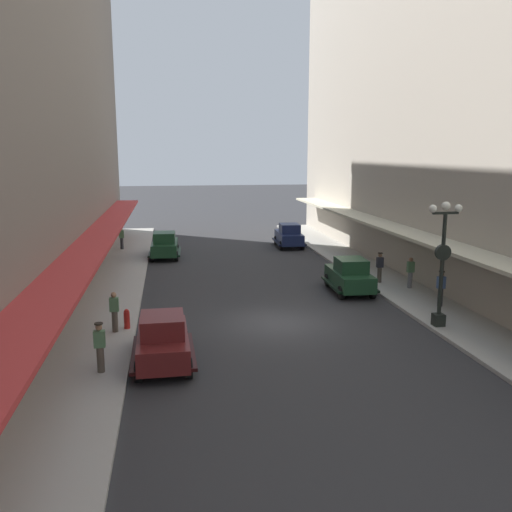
# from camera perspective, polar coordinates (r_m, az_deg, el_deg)

# --- Properties ---
(ground_plane) EXTENTS (200.00, 200.00, 0.00)m
(ground_plane) POSITION_cam_1_polar(r_m,az_deg,el_deg) (23.39, 2.38, -7.09)
(ground_plane) COLOR #2D2D30
(sidewalk_left) EXTENTS (3.00, 60.00, 0.15)m
(sidewalk_left) POSITION_cam_1_polar(r_m,az_deg,el_deg) (23.12, -16.32, -7.56)
(sidewalk_left) COLOR #A8A59E
(sidewalk_left) RESTS_ON ground
(sidewalk_right) EXTENTS (3.00, 60.00, 0.15)m
(sidewalk_right) POSITION_cam_1_polar(r_m,az_deg,el_deg) (25.89, 18.95, -5.73)
(sidewalk_right) COLOR #A8A59E
(sidewalk_right) RESTS_ON ground
(parked_car_0) EXTENTS (2.31, 4.32, 1.84)m
(parked_car_0) POSITION_cam_1_polar(r_m,az_deg,el_deg) (41.78, 3.52, 2.24)
(parked_car_0) COLOR #19234C
(parked_car_0) RESTS_ON ground
(parked_car_1) EXTENTS (2.28, 4.31, 1.84)m
(parked_car_1) POSITION_cam_1_polar(r_m,az_deg,el_deg) (37.88, -9.65, 1.21)
(parked_car_1) COLOR #193D23
(parked_car_1) RESTS_ON ground
(parked_car_2) EXTENTS (2.19, 4.28, 1.84)m
(parked_car_2) POSITION_cam_1_polar(r_m,az_deg,el_deg) (18.96, -9.85, -8.60)
(parked_car_2) COLOR #591919
(parked_car_2) RESTS_ON ground
(parked_car_3) EXTENTS (2.28, 4.31, 1.84)m
(parked_car_3) POSITION_cam_1_polar(r_m,az_deg,el_deg) (28.57, 9.89, -1.96)
(parked_car_3) COLOR #193D23
(parked_car_3) RESTS_ON ground
(lamp_post_with_clock) EXTENTS (1.42, 0.44, 5.16)m
(lamp_post_with_clock) POSITION_cam_1_polar(r_m,az_deg,el_deg) (23.10, 19.15, -0.27)
(lamp_post_with_clock) COLOR black
(lamp_post_with_clock) RESTS_ON sidewalk_right
(fire_hydrant) EXTENTS (0.24, 0.24, 0.82)m
(fire_hydrant) POSITION_cam_1_polar(r_m,az_deg,el_deg) (22.70, -13.53, -6.47)
(fire_hydrant) COLOR #B21E19
(fire_hydrant) RESTS_ON sidewalk_left
(pedestrian_0) EXTENTS (0.36, 0.28, 1.67)m
(pedestrian_0) POSITION_cam_1_polar(r_m,az_deg,el_deg) (30.43, 12.98, -1.16)
(pedestrian_0) COLOR #4C4238
(pedestrian_0) RESTS_ON sidewalk_right
(pedestrian_1) EXTENTS (0.36, 0.28, 1.67)m
(pedestrian_1) POSITION_cam_1_polar(r_m,az_deg,el_deg) (18.44, -16.22, -9.23)
(pedestrian_1) COLOR #4C4238
(pedestrian_1) RESTS_ON sidewalk_left
(pedestrian_2) EXTENTS (0.36, 0.28, 1.67)m
(pedestrian_2) POSITION_cam_1_polar(r_m,az_deg,el_deg) (26.54, 19.00, -3.23)
(pedestrian_2) COLOR #2D2D33
(pedestrian_2) RESTS_ON sidewalk_right
(pedestrian_3) EXTENTS (0.36, 0.24, 1.64)m
(pedestrian_3) POSITION_cam_1_polar(r_m,az_deg,el_deg) (29.62, 16.04, -1.68)
(pedestrian_3) COLOR slate
(pedestrian_3) RESTS_ON sidewalk_right
(pedestrian_4) EXTENTS (0.36, 0.24, 1.64)m
(pedestrian_4) POSITION_cam_1_polar(r_m,az_deg,el_deg) (22.28, -14.78, -5.72)
(pedestrian_4) COLOR #4C4238
(pedestrian_4) RESTS_ON sidewalk_left
(pedestrian_5) EXTENTS (0.36, 0.28, 1.67)m
(pedestrian_5) POSITION_cam_1_polar(r_m,az_deg,el_deg) (41.14, -14.06, 1.89)
(pedestrian_5) COLOR #2D2D33
(pedestrian_5) RESTS_ON sidewalk_left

